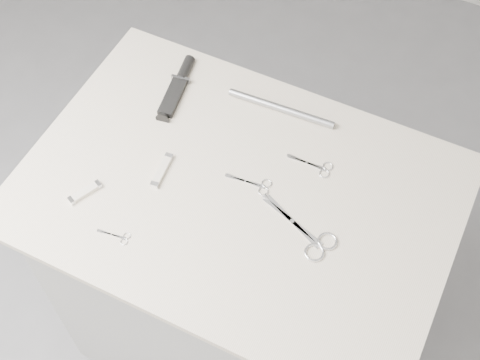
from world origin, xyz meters
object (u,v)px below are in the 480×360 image
at_px(sheathed_knife, 179,84).
at_px(pocket_knife_b, 162,170).
at_px(embroidery_scissors_a, 256,185).
at_px(embroidery_scissors_b, 317,167).
at_px(metal_rail, 281,108).
at_px(pocket_knife_a, 85,192).
at_px(large_shears, 310,237).
at_px(plinth, 238,278).
at_px(tiny_scissors, 118,236).

distance_m(sheathed_knife, pocket_knife_b, 0.27).
bearing_deg(pocket_knife_b, embroidery_scissors_a, -80.03).
bearing_deg(embroidery_scissors_b, pocket_knife_b, -152.45).
bearing_deg(metal_rail, pocket_knife_a, -125.58).
bearing_deg(embroidery_scissors_a, large_shears, -29.13).
relative_size(plinth, large_shears, 4.53).
bearing_deg(large_shears, pocket_knife_b, -160.09).
distance_m(pocket_knife_a, pocket_knife_b, 0.18).
bearing_deg(tiny_scissors, embroidery_scissors_a, 42.37).
xyz_separation_m(large_shears, pocket_knife_b, (-0.38, 0.01, 0.00)).
bearing_deg(sheathed_knife, metal_rail, -91.01).
height_order(tiny_scissors, pocket_knife_b, pocket_knife_b).
xyz_separation_m(embroidery_scissors_a, embroidery_scissors_b, (0.11, 0.11, 0.00)).
height_order(embroidery_scissors_a, tiny_scissors, same).
bearing_deg(plinth, embroidery_scissors_b, 45.05).
bearing_deg(plinth, pocket_knife_a, -152.15).
height_order(embroidery_scissors_a, embroidery_scissors_b, same).
height_order(pocket_knife_a, metal_rail, metal_rail).
distance_m(large_shears, embroidery_scissors_b, 0.19).
relative_size(embroidery_scissors_a, tiny_scissors, 1.43).
xyz_separation_m(large_shears, embroidery_scissors_b, (-0.06, 0.18, -0.00)).
xyz_separation_m(embroidery_scissors_a, sheathed_knife, (-0.31, 0.19, 0.01)).
height_order(plinth, embroidery_scissors_b, embroidery_scissors_b).
relative_size(pocket_knife_a, pocket_knife_b, 0.82).
bearing_deg(embroidery_scissors_a, metal_rail, 94.32).
distance_m(plinth, pocket_knife_b, 0.51).
bearing_deg(sheathed_knife, pocket_knife_a, 165.23).
height_order(large_shears, sheathed_knife, sheathed_knife).
bearing_deg(pocket_knife_b, tiny_scissors, 173.13).
bearing_deg(embroidery_scissors_a, embroidery_scissors_b, 39.90).
bearing_deg(pocket_knife_a, embroidery_scissors_b, -30.77).
bearing_deg(plinth, tiny_scissors, -128.86).
xyz_separation_m(large_shears, embroidery_scissors_a, (-0.17, 0.07, -0.00)).
xyz_separation_m(plinth, sheathed_knife, (-0.28, 0.22, 0.48)).
distance_m(plinth, embroidery_scissors_a, 0.47).
bearing_deg(metal_rail, embroidery_scissors_a, -80.27).
distance_m(embroidery_scissors_b, metal_rail, 0.19).
bearing_deg(large_shears, sheathed_knife, 172.73).
relative_size(plinth, tiny_scissors, 11.66).
bearing_deg(pocket_knife_b, sheathed_knife, 14.10).
distance_m(plinth, embroidery_scissors_b, 0.51).
distance_m(pocket_knife_b, metal_rail, 0.34).
height_order(sheathed_knife, pocket_knife_b, sheathed_knife).
relative_size(large_shears, tiny_scissors, 2.57).
xyz_separation_m(pocket_knife_a, metal_rail, (0.30, 0.42, 0.00)).
height_order(embroidery_scissors_a, metal_rail, metal_rail).
relative_size(large_shears, metal_rail, 0.71).
bearing_deg(sheathed_knife, pocket_knife_b, -169.07).
bearing_deg(large_shears, plinth, -170.72).
distance_m(plinth, sheathed_knife, 0.59).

